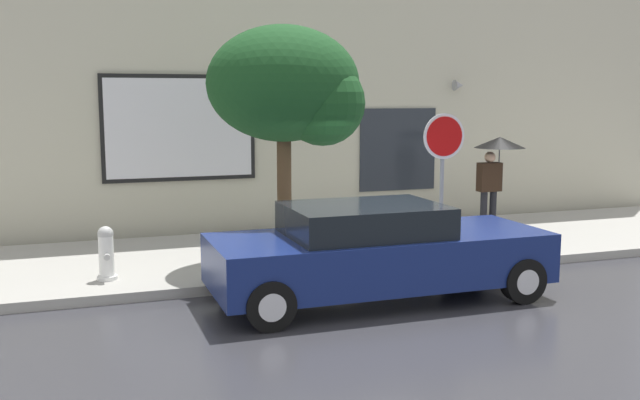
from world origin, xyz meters
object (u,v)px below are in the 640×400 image
at_px(parked_car, 377,252).
at_px(stop_sign, 443,156).
at_px(pedestrian_with_umbrella, 496,156).
at_px(fire_hydrant, 106,254).
at_px(street_tree, 292,89).

relative_size(parked_car, stop_sign, 1.95).
distance_m(parked_car, stop_sign, 2.70).
height_order(pedestrian_with_umbrella, stop_sign, stop_sign).
xyz_separation_m(parked_car, pedestrian_with_umbrella, (4.06, 3.31, 0.99)).
distance_m(fire_hydrant, pedestrian_with_umbrella, 7.86).
distance_m(street_tree, stop_sign, 2.77).
xyz_separation_m(pedestrian_with_umbrella, stop_sign, (-2.18, -1.77, 0.19)).
bearing_deg(pedestrian_with_umbrella, stop_sign, -141.02).
xyz_separation_m(fire_hydrant, street_tree, (2.98, 0.28, 2.43)).
relative_size(fire_hydrant, street_tree, 0.21).
distance_m(fire_hydrant, street_tree, 3.86).
bearing_deg(parked_car, stop_sign, 39.52).
relative_size(parked_car, street_tree, 1.23).
relative_size(parked_car, pedestrian_with_umbrella, 2.49).
bearing_deg(street_tree, stop_sign, -12.57).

